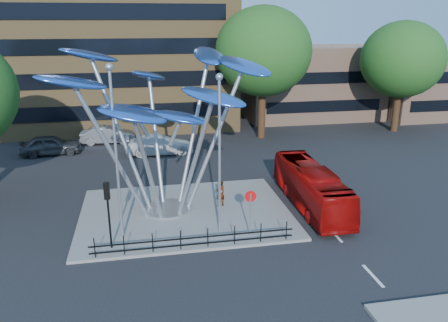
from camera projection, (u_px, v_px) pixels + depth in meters
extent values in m
plane|color=black|center=(221.00, 267.00, 20.05)|extent=(120.00, 120.00, 0.00)
cube|color=slate|center=(185.00, 213.00, 25.45)|extent=(12.00, 9.00, 0.15)
cube|color=tan|center=(311.00, 82.00, 49.69)|extent=(15.00, 8.00, 8.00)
cube|color=tan|center=(432.00, 86.00, 50.48)|extent=(12.00, 8.00, 7.00)
cylinder|color=black|center=(262.00, 108.00, 41.14)|extent=(0.70, 0.70, 5.72)
ellipsoid|color=#134316|center=(263.00, 51.00, 39.53)|extent=(8.80, 8.80, 8.10)
cylinder|color=black|center=(397.00, 106.00, 43.74)|extent=(0.70, 0.70, 5.06)
ellipsoid|color=#134316|center=(402.00, 59.00, 42.32)|extent=(8.00, 8.00, 7.36)
cylinder|color=#9EA0A5|center=(168.00, 209.00, 25.70)|extent=(2.80, 2.80, 0.12)
cylinder|color=#9EA0A5|center=(143.00, 150.00, 23.74)|extent=(0.24, 0.24, 7.80)
ellipsoid|color=blue|center=(72.00, 82.00, 21.03)|extent=(3.92, 2.95, 1.39)
cylinder|color=#9EA0A5|center=(159.00, 164.00, 23.72)|extent=(0.24, 0.24, 6.40)
ellipsoid|color=blue|center=(132.00, 115.00, 20.46)|extent=(3.47, 1.78, 1.31)
cylinder|color=#9EA0A5|center=(177.00, 156.00, 23.99)|extent=(0.24, 0.24, 7.00)
ellipsoid|color=blue|center=(214.00, 97.00, 21.74)|extent=(3.81, 3.11, 1.36)
cylinder|color=#9EA0A5|center=(186.00, 142.00, 24.66)|extent=(0.24, 0.24, 8.20)
ellipsoid|color=blue|center=(244.00, 66.00, 24.38)|extent=(3.52, 4.06, 1.44)
cylinder|color=#9EA0A5|center=(177.00, 135.00, 25.37)|extent=(0.24, 0.24, 8.60)
ellipsoid|color=blue|center=(209.00, 56.00, 26.30)|extent=(2.21, 3.79, 1.39)
cylinder|color=#9EA0A5|center=(160.00, 145.00, 25.47)|extent=(0.24, 0.24, 7.40)
ellipsoid|color=blue|center=(149.00, 76.00, 26.68)|extent=(3.02, 3.71, 1.34)
cylinder|color=#9EA0A5|center=(146.00, 136.00, 24.55)|extent=(0.24, 0.24, 8.80)
ellipsoid|color=blue|center=(90.00, 55.00, 24.00)|extent=(3.88, 3.60, 1.42)
ellipsoid|color=blue|center=(130.00, 110.00, 23.73)|extent=(3.40, 1.96, 1.13)
ellipsoid|color=blue|center=(181.00, 117.00, 23.77)|extent=(3.39, 2.16, 1.11)
cylinder|color=#9EA0A5|center=(116.00, 159.00, 21.15)|extent=(0.14, 0.14, 8.50)
sphere|color=#9EA0A5|center=(109.00, 67.00, 19.80)|extent=(0.36, 0.36, 0.36)
cylinder|color=#9EA0A5|center=(220.00, 161.00, 21.66)|extent=(0.14, 0.14, 8.00)
sphere|color=#9EA0A5|center=(219.00, 77.00, 20.38)|extent=(0.36, 0.36, 0.36)
cylinder|color=black|center=(109.00, 218.00, 20.95)|extent=(0.10, 0.10, 3.20)
cube|color=black|center=(107.00, 191.00, 20.52)|extent=(0.28, 0.18, 0.85)
sphere|color=#FF0C0C|center=(106.00, 185.00, 20.43)|extent=(0.18, 0.18, 0.18)
cylinder|color=#9EA0A5|center=(250.00, 215.00, 22.34)|extent=(0.08, 0.08, 2.30)
cylinder|color=red|center=(251.00, 196.00, 22.06)|extent=(0.60, 0.04, 0.60)
cube|color=white|center=(250.00, 196.00, 22.08)|extent=(0.42, 0.03, 0.10)
cylinder|color=black|center=(95.00, 248.00, 20.42)|extent=(0.05, 0.05, 1.00)
cylinder|color=black|center=(124.00, 245.00, 20.66)|extent=(0.05, 0.05, 1.00)
cylinder|color=black|center=(153.00, 242.00, 20.90)|extent=(0.05, 0.05, 1.00)
cylinder|color=black|center=(181.00, 240.00, 21.14)|extent=(0.05, 0.05, 1.00)
cylinder|color=black|center=(208.00, 237.00, 21.38)|extent=(0.05, 0.05, 1.00)
cylinder|color=black|center=(235.00, 235.00, 21.62)|extent=(0.05, 0.05, 1.00)
cylinder|color=black|center=(261.00, 233.00, 21.86)|extent=(0.05, 0.05, 1.00)
cylinder|color=black|center=(286.00, 230.00, 22.10)|extent=(0.05, 0.05, 1.00)
cube|color=black|center=(194.00, 238.00, 21.24)|extent=(10.00, 0.06, 0.06)
cube|color=black|center=(194.00, 244.00, 21.35)|extent=(10.00, 0.06, 0.06)
imported|color=#990807|center=(311.00, 187.00, 26.27)|extent=(2.23, 8.90, 2.47)
imported|color=gray|center=(220.00, 194.00, 25.97)|extent=(0.69, 0.61, 1.60)
imported|color=#383B3F|center=(50.00, 145.00, 36.47)|extent=(5.04, 2.46, 1.65)
imported|color=#94979B|center=(108.00, 135.00, 39.81)|extent=(4.82, 1.70, 1.58)
imported|color=silver|center=(160.00, 144.00, 36.73)|extent=(5.68, 2.32, 1.65)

